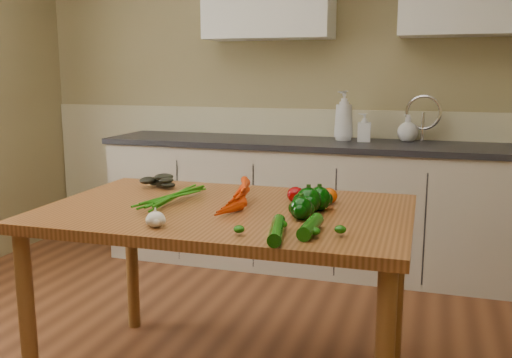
{
  "coord_description": "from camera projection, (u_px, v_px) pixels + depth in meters",
  "views": [
    {
      "loc": [
        1.07,
        -1.68,
        1.37
      ],
      "look_at": [
        0.3,
        0.74,
        0.89
      ],
      "focal_mm": 40.0,
      "sensor_mm": 36.0,
      "label": 1
    }
  ],
  "objects": [
    {
      "name": "soap_bottle_b",
      "position": [
        364.0,
        128.0,
        3.89
      ],
      "size": [
        0.1,
        0.09,
        0.19
      ],
      "primitive_type": "imported",
      "rotation": [
        0.0,
        0.0,
        4.8
      ],
      "color": "silver",
      "rests_on": "counter_run"
    },
    {
      "name": "tomato_a",
      "position": [
        296.0,
        195.0,
        2.48
      ],
      "size": [
        0.08,
        0.08,
        0.07
      ],
      "primitive_type": "ellipsoid",
      "color": "#800204",
      "rests_on": "table"
    },
    {
      "name": "pepper_c",
      "position": [
        301.0,
        208.0,
        2.19
      ],
      "size": [
        0.09,
        0.09,
        0.09
      ],
      "primitive_type": "sphere",
      "color": "#023202",
      "rests_on": "table"
    },
    {
      "name": "leafy_greens",
      "position": [
        164.0,
        177.0,
        2.79
      ],
      "size": [
        0.22,
        0.19,
        0.11
      ],
      "primitive_type": null,
      "color": "black",
      "rests_on": "table"
    },
    {
      "name": "table",
      "position": [
        227.0,
        228.0,
        2.4
      ],
      "size": [
        1.53,
        1.0,
        0.81
      ],
      "rotation": [
        0.0,
        0.0,
        0.02
      ],
      "color": "brown",
      "rests_on": "ground"
    },
    {
      "name": "tomato_b",
      "position": [
        320.0,
        197.0,
        2.44
      ],
      "size": [
        0.07,
        0.07,
        0.06
      ],
      "primitive_type": "ellipsoid",
      "color": "#D14905",
      "rests_on": "table"
    },
    {
      "name": "zucchini_a",
      "position": [
        311.0,
        227.0,
        1.99
      ],
      "size": [
        0.05,
        0.21,
        0.05
      ],
      "primitive_type": "cylinder",
      "rotation": [
        1.57,
        0.0,
        -0.01
      ],
      "color": "#0E4507",
      "rests_on": "table"
    },
    {
      "name": "soap_bottle_c",
      "position": [
        408.0,
        128.0,
        3.91
      ],
      "size": [
        0.19,
        0.19,
        0.18
      ],
      "primitive_type": "imported",
      "rotation": [
        0.0,
        0.0,
        4.2
      ],
      "color": "silver",
      "rests_on": "counter_run"
    },
    {
      "name": "room",
      "position": [
        130.0,
        106.0,
        2.08
      ],
      "size": [
        4.04,
        5.04,
        2.64
      ],
      "color": "brown",
      "rests_on": "ground"
    },
    {
      "name": "pepper_b",
      "position": [
        319.0,
        199.0,
        2.33
      ],
      "size": [
        0.1,
        0.1,
        0.1
      ],
      "primitive_type": "sphere",
      "color": "#023202",
      "rests_on": "table"
    },
    {
      "name": "garlic_bulb",
      "position": [
        156.0,
        219.0,
        2.08
      ],
      "size": [
        0.07,
        0.07,
        0.06
      ],
      "primitive_type": "ellipsoid",
      "color": "silver",
      "rests_on": "table"
    },
    {
      "name": "tomato_c",
      "position": [
        329.0,
        196.0,
        2.45
      ],
      "size": [
        0.08,
        0.08,
        0.07
      ],
      "primitive_type": "ellipsoid",
      "color": "#D14905",
      "rests_on": "table"
    },
    {
      "name": "pepper_a",
      "position": [
        308.0,
        200.0,
        2.29
      ],
      "size": [
        0.1,
        0.1,
        0.1
      ],
      "primitive_type": "sphere",
      "color": "#023202",
      "rests_on": "table"
    },
    {
      "name": "counter_run",
      "position": [
        305.0,
        202.0,
        4.05
      ],
      "size": [
        2.84,
        0.64,
        1.14
      ],
      "color": "#B8AD9A",
      "rests_on": "ground"
    },
    {
      "name": "zucchini_b",
      "position": [
        277.0,
        230.0,
        1.96
      ],
      "size": [
        0.1,
        0.27,
        0.05
      ],
      "primitive_type": "cylinder",
      "rotation": [
        1.57,
        0.0,
        0.21
      ],
      "color": "#0E4507",
      "rests_on": "table"
    },
    {
      "name": "soap_bottle_a",
      "position": [
        344.0,
        116.0,
        3.96
      ],
      "size": [
        0.18,
        0.18,
        0.34
      ],
      "primitive_type": "imported",
      "rotation": [
        0.0,
        0.0,
        5.75
      ],
      "color": "silver",
      "rests_on": "counter_run"
    },
    {
      "name": "carrot_bunch",
      "position": [
        216.0,
        198.0,
        2.4
      ],
      "size": [
        0.29,
        0.22,
        0.08
      ],
      "primitive_type": null,
      "rotation": [
        0.0,
        0.0,
        0.02
      ],
      "color": "red",
      "rests_on": "table"
    }
  ]
}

